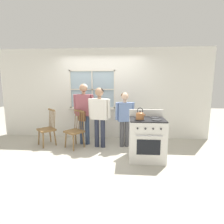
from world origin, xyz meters
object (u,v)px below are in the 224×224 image
at_px(potted_plant, 103,106).
at_px(handbag, 82,116).
at_px(chair_by_window, 75,131).
at_px(kettle, 140,115).
at_px(person_elderly_left, 84,108).
at_px(stove, 147,139).
at_px(chair_near_wall, 47,129).
at_px(person_teen_center, 100,111).
at_px(person_adult_right, 125,115).

xyz_separation_m(potted_plant, handbag, (-0.48, -0.68, -0.17)).
xyz_separation_m(chair_by_window, kettle, (1.62, -0.70, 0.58)).
bearing_deg(person_elderly_left, chair_by_window, -120.82).
xyz_separation_m(stove, handbag, (-1.65, 0.76, 0.34)).
height_order(chair_near_wall, handbag, same).
distance_m(person_teen_center, stove, 1.41).
xyz_separation_m(kettle, handbag, (-1.48, 0.89, -0.21)).
height_order(person_teen_center, person_adult_right, person_teen_center).
bearing_deg(kettle, stove, 37.17).
bearing_deg(person_teen_center, potted_plant, 102.25).
relative_size(person_teen_center, handbag, 5.13).
bearing_deg(chair_by_window, person_elderly_left, 93.59).
height_order(person_adult_right, potted_plant, person_adult_right).
bearing_deg(chair_by_window, chair_near_wall, -151.29).
bearing_deg(potted_plant, person_teen_center, -88.44).
height_order(chair_by_window, person_elderly_left, person_elderly_left).
height_order(kettle, handbag, kettle).
relative_size(person_elderly_left, potted_plant, 7.77).
bearing_deg(stove, person_teen_center, 150.25).
relative_size(person_teen_center, person_adult_right, 1.09).
height_order(chair_by_window, kettle, kettle).
height_order(potted_plant, handbag, potted_plant).
bearing_deg(stove, kettle, -142.83).
distance_m(chair_near_wall, potted_plant, 1.70).
distance_m(chair_near_wall, person_adult_right, 2.15).
distance_m(chair_near_wall, handbag, 1.02).
bearing_deg(person_adult_right, handbag, 167.24).
relative_size(person_teen_center, stove, 1.45).
bearing_deg(chair_by_window, stove, 19.78).
xyz_separation_m(chair_by_window, person_teen_center, (0.64, 0.08, 0.53)).
relative_size(person_elderly_left, stove, 1.54).
distance_m(chair_by_window, handbag, 0.44).
distance_m(person_teen_center, person_adult_right, 0.66).
bearing_deg(person_teen_center, handbag, 179.33).
xyz_separation_m(person_adult_right, handbag, (-1.15, 0.02, -0.05)).
bearing_deg(person_elderly_left, chair_near_wall, -168.08).
bearing_deg(person_teen_center, stove, -19.06).
relative_size(chair_by_window, person_teen_center, 0.63).
distance_m(person_teen_center, potted_plant, 0.79).
bearing_deg(potted_plant, stove, -50.94).
xyz_separation_m(kettle, potted_plant, (-1.00, 1.57, -0.04)).
distance_m(chair_by_window, stove, 1.88).
bearing_deg(chair_by_window, potted_plant, 91.85).
bearing_deg(handbag, chair_by_window, -127.47).
bearing_deg(chair_near_wall, chair_by_window, 36.22).
height_order(chair_by_window, potted_plant, potted_plant).
bearing_deg(potted_plant, chair_near_wall, -152.54).
distance_m(kettle, potted_plant, 1.86).
xyz_separation_m(person_elderly_left, handbag, (-0.05, -0.10, -0.21)).
bearing_deg(potted_plant, kettle, -57.64).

